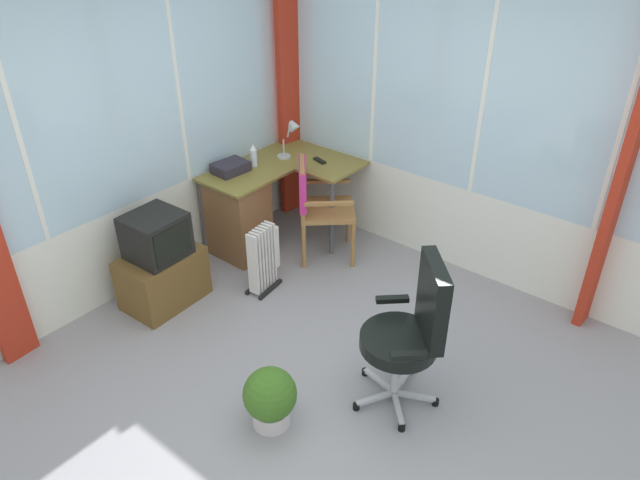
% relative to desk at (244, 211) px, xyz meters
% --- Properties ---
extents(ground, '(4.97, 5.06, 0.06)m').
position_rel_desk_xyz_m(ground, '(-0.98, -1.71, -0.45)').
color(ground, gray).
extents(north_window_panel, '(3.97, 0.07, 2.57)m').
position_rel_desk_xyz_m(north_window_panel, '(-0.98, 0.35, 0.86)').
color(north_window_panel, silver).
rests_on(north_window_panel, ground).
extents(east_window_panel, '(0.07, 4.06, 2.57)m').
position_rel_desk_xyz_m(east_window_panel, '(1.04, -1.71, 0.87)').
color(east_window_panel, silver).
rests_on(east_window_panel, ground).
extents(curtain_corner, '(0.25, 0.10, 2.47)m').
position_rel_desk_xyz_m(curtain_corner, '(0.91, 0.22, 0.82)').
color(curtain_corner, '#AF2C1A').
rests_on(curtain_corner, ground).
extents(curtain_east_far, '(0.25, 0.08, 2.47)m').
position_rel_desk_xyz_m(curtain_east_far, '(0.96, -2.82, 0.82)').
color(curtain_east_far, '#AF2C1A').
rests_on(curtain_east_far, ground).
extents(desk, '(1.29, 1.01, 0.77)m').
position_rel_desk_xyz_m(desk, '(0.00, 0.00, 0.00)').
color(desk, olive).
rests_on(desk, ground).
extents(desk_lamp, '(0.23, 0.20, 0.35)m').
position_rel_desk_xyz_m(desk_lamp, '(0.63, -0.06, 0.58)').
color(desk_lamp, '#B2B7BC').
rests_on(desk_lamp, desk).
extents(tv_remote, '(0.08, 0.16, 0.02)m').
position_rel_desk_xyz_m(tv_remote, '(0.69, -0.34, 0.36)').
color(tv_remote, black).
rests_on(tv_remote, desk).
extents(spray_bottle, '(0.06, 0.06, 0.22)m').
position_rel_desk_xyz_m(spray_bottle, '(0.24, 0.07, 0.45)').
color(spray_bottle, silver).
rests_on(spray_bottle, desk).
extents(paper_tray, '(0.32, 0.25, 0.09)m').
position_rel_desk_xyz_m(paper_tray, '(0.01, 0.14, 0.39)').
color(paper_tray, '#2A2531').
rests_on(paper_tray, desk).
extents(wooden_armchair, '(0.68, 0.68, 0.93)m').
position_rel_desk_xyz_m(wooden_armchair, '(0.34, -0.55, 0.18)').
color(wooden_armchair, olive).
rests_on(wooden_armchair, ground).
extents(office_chair, '(0.60, 0.61, 1.07)m').
position_rel_desk_xyz_m(office_chair, '(-0.65, -2.17, 0.19)').
color(office_chair, '#B7B7BF').
rests_on(office_chair, ground).
extents(tv_on_stand, '(0.66, 0.47, 0.81)m').
position_rel_desk_xyz_m(tv_on_stand, '(-0.98, -0.04, -0.06)').
color(tv_on_stand, brown).
rests_on(tv_on_stand, ground).
extents(space_heater, '(0.36, 0.21, 0.59)m').
position_rel_desk_xyz_m(space_heater, '(-0.32, -0.56, -0.12)').
color(space_heater, silver).
rests_on(space_heater, ground).
extents(potted_plant, '(0.34, 0.34, 0.43)m').
position_rel_desk_xyz_m(potted_plant, '(-1.39, -1.61, -0.19)').
color(potted_plant, silver).
rests_on(potted_plant, ground).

